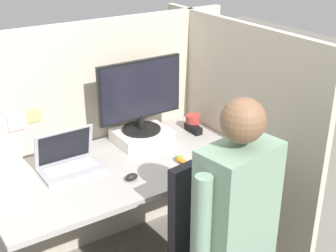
% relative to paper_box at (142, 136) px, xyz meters
% --- Properties ---
extents(cubicle_panel_back, '(1.91, 0.05, 1.44)m').
position_rel_paper_box_xyz_m(cubicle_panel_back, '(-0.25, 0.20, -0.05)').
color(cubicle_panel_back, '#B7AD99').
rests_on(cubicle_panel_back, ground).
extents(cubicle_panel_right, '(0.04, 1.37, 1.44)m').
position_rel_paper_box_xyz_m(cubicle_panel_right, '(0.48, -0.26, -0.05)').
color(cubicle_panel_right, '#B7AD99').
rests_on(cubicle_panel_right, ground).
extents(desk, '(1.41, 0.72, 0.74)m').
position_rel_paper_box_xyz_m(desk, '(-0.25, -0.19, -0.22)').
color(desk, '#9E9993').
rests_on(desk, ground).
extents(paper_box, '(0.31, 0.25, 0.07)m').
position_rel_paper_box_xyz_m(paper_box, '(0.00, 0.00, 0.00)').
color(paper_box, white).
rests_on(paper_box, desk).
extents(monitor, '(0.52, 0.23, 0.43)m').
position_rel_paper_box_xyz_m(monitor, '(0.00, 0.00, 0.26)').
color(monitor, black).
rests_on(monitor, paper_box).
extents(laptop, '(0.32, 0.20, 0.22)m').
position_rel_paper_box_xyz_m(laptop, '(-0.49, -0.09, 0.01)').
color(laptop, '#99999E').
rests_on(laptop, desk).
extents(mouse, '(0.07, 0.04, 0.04)m').
position_rel_paper_box_xyz_m(mouse, '(-0.27, -0.36, -0.02)').
color(mouse, black).
rests_on(mouse, desk).
extents(stapler, '(0.05, 0.13, 0.04)m').
position_rel_paper_box_xyz_m(stapler, '(0.33, -0.06, -0.01)').
color(stapler, black).
rests_on(stapler, desk).
extents(carrot_toy, '(0.04, 0.15, 0.04)m').
position_rel_paper_box_xyz_m(carrot_toy, '(0.04, -0.39, -0.02)').
color(carrot_toy, orange).
rests_on(carrot_toy, desk).
extents(person, '(0.48, 0.44, 1.34)m').
position_rel_paper_box_xyz_m(person, '(-0.12, -1.02, -0.00)').
color(person, '#282D4C').
rests_on(person, ground).
extents(coffee_mug, '(0.09, 0.09, 0.09)m').
position_rel_paper_box_xyz_m(coffee_mug, '(0.36, -0.03, 0.01)').
color(coffee_mug, '#A3332D').
rests_on(coffee_mug, desk).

